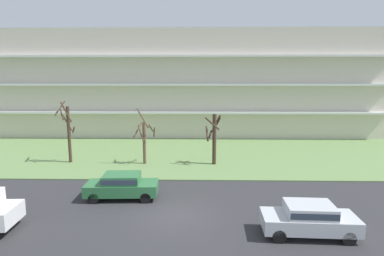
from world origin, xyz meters
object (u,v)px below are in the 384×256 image
object	(u,v)px
tree_left	(145,139)
tree_far_left	(68,131)
sedan_silver_near_left	(309,218)
tree_center	(214,137)
sedan_green_center_left	(122,185)

from	to	relation	value
tree_left	tree_far_left	bearing A→B (deg)	177.31
sedan_silver_near_left	tree_center	bearing A→B (deg)	110.10
tree_far_left	sedan_green_center_left	xyz separation A→B (m)	(6.62, -8.21, -2.03)
sedan_silver_near_left	tree_far_left	bearing A→B (deg)	145.01
tree_left	sedan_silver_near_left	distance (m)	15.91
tree_center	sedan_silver_near_left	bearing A→B (deg)	-72.32
tree_center	tree_far_left	bearing A→B (deg)	178.51
tree_far_left	tree_left	size ratio (longest dim) A/B	1.11
tree_left	sedan_green_center_left	bearing A→B (deg)	-90.84
tree_far_left	tree_center	xyz separation A→B (m)	(12.67, -0.33, -0.43)
tree_center	tree_left	bearing A→B (deg)	179.87
tree_left	tree_center	distance (m)	5.94
tree_far_left	sedan_silver_near_left	world-z (taller)	tree_far_left
sedan_silver_near_left	sedan_green_center_left	xyz separation A→B (m)	(-10.00, 4.50, 0.00)
sedan_silver_near_left	sedan_green_center_left	size ratio (longest dim) A/B	1.00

